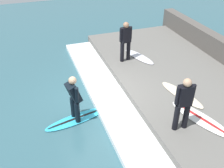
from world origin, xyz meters
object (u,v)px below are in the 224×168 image
at_px(surfboard_riding, 76,119).
at_px(surfer_riding, 74,96).
at_px(surfer_waiting_far, 184,102).
at_px(surfer_waiting_near, 126,40).
at_px(surfboard_waiting_far, 200,118).
at_px(surfboard_waiting_near, 139,57).
at_px(surfboard_spare, 182,94).

bearing_deg(surfboard_riding, surfer_riding, 153.43).
distance_m(surfboard_riding, surfer_waiting_far, 3.46).
bearing_deg(surfer_waiting_near, surfboard_waiting_far, -80.61).
relative_size(surfer_waiting_near, surfer_waiting_far, 1.01).
bearing_deg(surfboard_waiting_near, surfboard_riding, -142.23).
distance_m(surfer_waiting_far, surfboard_spare, 1.89).
distance_m(surfboard_waiting_far, surfboard_spare, 1.27).
xyz_separation_m(surfer_waiting_near, surfer_waiting_far, (-0.08, -4.38, -0.01)).
xyz_separation_m(surfer_waiting_near, surfboard_waiting_far, (0.70, -4.26, -0.90)).
relative_size(surfer_waiting_near, surfboard_spare, 0.87).
bearing_deg(surfer_riding, surfboard_spare, -7.12).
height_order(surfer_riding, surfer_waiting_near, surfer_waiting_near).
relative_size(surfer_waiting_near, surfboard_waiting_far, 0.77).
height_order(surfer_waiting_near, surfboard_waiting_far, surfer_waiting_near).
distance_m(surfer_waiting_near, surfer_waiting_far, 4.38).
bearing_deg(surfer_waiting_far, surfboard_spare, 55.73).
bearing_deg(surfboard_spare, surfer_waiting_near, 105.93).
distance_m(surfer_waiting_near, surfboard_waiting_near, 1.12).
xyz_separation_m(surfboard_waiting_near, surfboard_waiting_far, (0.03, -4.32, 0.00)).
distance_m(surfer_waiting_near, surfboard_waiting_far, 4.41).
height_order(surfboard_waiting_near, surfboard_waiting_far, surfboard_waiting_far).
bearing_deg(surfboard_waiting_near, surfer_riding, -142.23).
height_order(surfboard_riding, surfboard_waiting_near, surfboard_waiting_near).
bearing_deg(surfer_riding, surfboard_riding, -26.57).
bearing_deg(surfer_waiting_near, surfboard_waiting_near, 4.82).
bearing_deg(surfer_waiting_near, surfer_riding, -136.59).
height_order(surfboard_riding, surfer_waiting_near, surfer_waiting_near).
height_order(surfer_riding, surfboard_spare, surfer_riding).
distance_m(surfboard_waiting_near, surfboard_waiting_far, 4.32).
relative_size(surfboard_riding, surfer_waiting_far, 1.31).
height_order(surfer_waiting_near, surfboard_waiting_near, surfer_waiting_near).
height_order(surfer_riding, surfboard_waiting_far, surfer_riding).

